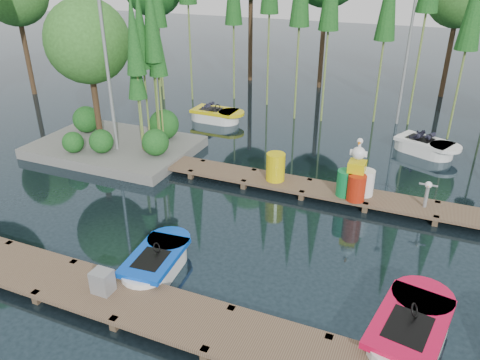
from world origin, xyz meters
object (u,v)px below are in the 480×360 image
at_px(boat_blue, 156,263).
at_px(boat_yellow_far, 216,115).
at_px(island, 104,70).
at_px(drum_cluster, 356,180).
at_px(boat_red, 409,331).
at_px(yellow_barrel, 276,167).
at_px(utility_cabinet, 102,282).

xyz_separation_m(boat_blue, boat_yellow_far, (-3.69, 11.07, 0.04)).
bearing_deg(boat_blue, island, 128.43).
bearing_deg(drum_cluster, boat_blue, -125.80).
bearing_deg(boat_red, yellow_barrel, 141.28).
relative_size(utility_cabinet, drum_cluster, 0.28).
bearing_deg(drum_cluster, island, 174.58).
bearing_deg(yellow_barrel, drum_cluster, -3.23).
xyz_separation_m(boat_blue, utility_cabinet, (-0.47, -1.46, 0.33)).
relative_size(boat_blue, boat_red, 0.83).
xyz_separation_m(island, boat_blue, (6.03, -6.34, -2.94)).
relative_size(boat_red, utility_cabinet, 5.66).
xyz_separation_m(island, drum_cluster, (9.92, -0.94, -2.32)).
xyz_separation_m(boat_yellow_far, drum_cluster, (7.58, -5.68, 0.58)).
height_order(island, drum_cluster, island).
relative_size(island, boat_red, 2.18).
xyz_separation_m(boat_red, utility_cabinet, (-6.50, -1.44, 0.29)).
xyz_separation_m(boat_blue, boat_red, (6.03, -0.02, 0.04)).
height_order(island, boat_yellow_far, island).
bearing_deg(boat_blue, boat_yellow_far, 103.26).
distance_m(utility_cabinet, drum_cluster, 8.12).
relative_size(boat_blue, utility_cabinet, 4.70).
bearing_deg(drum_cluster, yellow_barrel, 176.77).
height_order(boat_red, utility_cabinet, boat_red).
height_order(boat_yellow_far, yellow_barrel, boat_yellow_far).
distance_m(yellow_barrel, drum_cluster, 2.69).
bearing_deg(boat_yellow_far, utility_cabinet, -54.06).
relative_size(boat_yellow_far, utility_cabinet, 4.93).
bearing_deg(yellow_barrel, boat_blue, -102.24).
bearing_deg(drum_cluster, boat_red, -68.40).
relative_size(boat_blue, boat_yellow_far, 0.95).
bearing_deg(island, utility_cabinet, -54.45).
xyz_separation_m(boat_blue, yellow_barrel, (1.20, 5.54, 0.53)).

